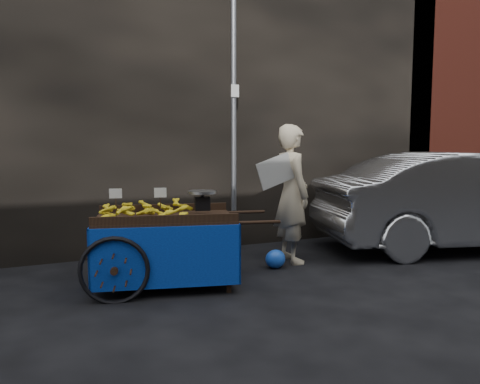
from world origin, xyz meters
name	(u,v)px	position (x,y,z in m)	size (l,w,h in m)	color
ground	(253,275)	(0.00, 0.00, 0.00)	(80.00, 80.00, 0.00)	black
building_wall	(209,93)	(0.39, 2.60, 2.50)	(13.50, 2.00, 5.00)	black
street_pole	(234,118)	(0.30, 1.30, 2.01)	(0.12, 0.10, 4.00)	slate
banana_cart	(161,224)	(-1.15, 0.03, 0.72)	(2.31, 1.43, 1.17)	black
vendor	(292,194)	(0.78, 0.40, 0.95)	(0.86, 0.71, 1.89)	tan
plastic_bag	(275,259)	(0.41, 0.16, 0.12)	(0.27, 0.22, 0.25)	blue
parked_car	(466,201)	(3.65, 0.00, 0.75)	(1.58, 4.54, 1.49)	silver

